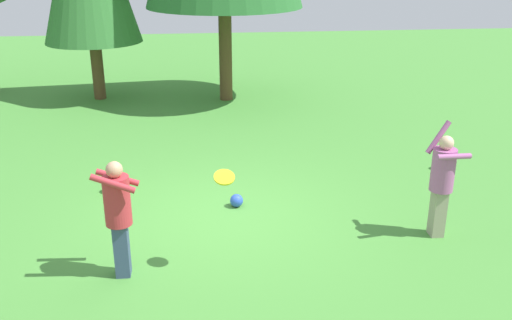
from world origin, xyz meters
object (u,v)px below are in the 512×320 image
at_px(person_catcher, 118,210).
at_px(ball_white, 439,164).
at_px(ball_blue, 237,201).
at_px(ball_yellow, 113,185).
at_px(person_thrower, 442,178).
at_px(frisbee, 224,177).

distance_m(person_catcher, ball_white, 6.56).
xyz_separation_m(person_catcher, ball_blue, (1.65, 1.91, -0.84)).
bearing_deg(person_catcher, ball_yellow, 100.43).
bearing_deg(ball_blue, ball_white, 17.19).
xyz_separation_m(person_thrower, person_catcher, (-4.55, -0.60, 0.02)).
bearing_deg(frisbee, ball_white, 36.26).
bearing_deg(ball_blue, ball_yellow, 158.69).
relative_size(ball_blue, ball_yellow, 0.81).
relative_size(person_catcher, ball_yellow, 5.96).
distance_m(frisbee, ball_white, 5.51).
height_order(frisbee, ball_white, frisbee).
bearing_deg(frisbee, ball_yellow, 123.57).
bearing_deg(ball_white, ball_yellow, -176.07).
relative_size(person_catcher, ball_blue, 7.34).
relative_size(person_thrower, ball_blue, 7.93).
distance_m(ball_white, ball_yellow, 6.17).
relative_size(ball_white, ball_blue, 0.88).
relative_size(frisbee, ball_blue, 1.34).
bearing_deg(person_catcher, person_thrower, 8.28).
distance_m(person_thrower, ball_white, 2.92).
distance_m(person_thrower, ball_blue, 3.28).
height_order(person_thrower, frisbee, person_thrower).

